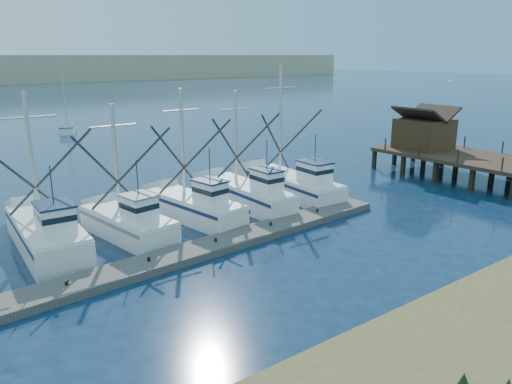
% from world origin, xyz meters
% --- Properties ---
extents(ground, '(500.00, 500.00, 0.00)m').
position_xyz_m(ground, '(0.00, 0.00, 0.00)').
color(ground, '#0C2039').
rests_on(ground, ground).
extents(floating_dock, '(30.41, 4.09, 0.40)m').
position_xyz_m(floating_dock, '(-6.66, 6.73, 0.20)').
color(floating_dock, '#595450').
rests_on(floating_dock, ground).
extents(timber_pier, '(7.00, 20.00, 8.00)m').
position_xyz_m(timber_pier, '(21.50, 8.46, 2.57)').
color(timber_pier, black).
rests_on(timber_pier, ground).
extents(trawler_fleet, '(29.88, 9.13, 10.19)m').
position_xyz_m(trawler_fleet, '(-6.70, 11.70, 0.95)').
color(trawler_fleet, white).
rests_on(trawler_fleet, ground).
extents(sailboat_near, '(3.96, 7.04, 8.10)m').
position_xyz_m(sailboat_near, '(2.94, 54.72, 0.49)').
color(sailboat_near, white).
rests_on(sailboat_near, ground).
extents(flying_gull, '(0.97, 0.18, 0.18)m').
position_xyz_m(flying_gull, '(18.55, 8.29, 8.09)').
color(flying_gull, white).
rests_on(flying_gull, ground).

